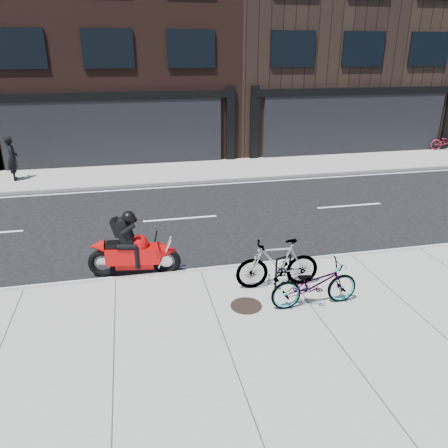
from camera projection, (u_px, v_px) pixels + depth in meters
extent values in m
plane|color=black|center=(189.00, 243.00, 12.40)|extent=(120.00, 120.00, 0.00)
cube|color=gray|center=(228.00, 350.00, 7.84)|extent=(60.00, 6.00, 0.13)
cube|color=gray|center=(164.00, 173.00, 19.42)|extent=(60.00, 3.50, 0.13)
cube|color=black|center=(107.00, 7.00, 22.52)|extent=(12.00, 10.00, 14.50)
cube|color=black|center=(321.00, 30.00, 25.29)|extent=(12.00, 10.00, 12.50)
cylinder|color=black|center=(276.00, 274.00, 9.63)|extent=(0.05, 0.05, 0.72)
cylinder|color=black|center=(290.00, 270.00, 9.83)|extent=(0.05, 0.05, 0.72)
cylinder|color=black|center=(284.00, 258.00, 9.60)|extent=(0.39, 0.19, 0.05)
imported|color=gray|center=(314.00, 284.00, 8.96)|extent=(1.89, 0.69, 0.98)
imported|color=gray|center=(278.00, 264.00, 9.66)|extent=(1.91, 0.64, 1.13)
torus|color=black|center=(166.00, 261.00, 10.57)|extent=(0.72, 0.25, 0.71)
torus|color=black|center=(103.00, 263.00, 10.47)|extent=(0.72, 0.25, 0.71)
cube|color=#B90808|center=(134.00, 254.00, 10.44)|extent=(1.33, 0.59, 0.41)
cone|color=#B90808|center=(168.00, 251.00, 10.47)|extent=(0.54, 0.54, 0.47)
sphere|color=#B90808|center=(139.00, 243.00, 10.35)|extent=(0.43, 0.43, 0.43)
cube|color=black|center=(119.00, 245.00, 10.32)|extent=(0.63, 0.38, 0.13)
cylinder|color=silver|center=(111.00, 260.00, 10.66)|extent=(0.60, 0.18, 0.10)
cube|color=black|center=(124.00, 230.00, 10.20)|extent=(0.47, 0.44, 0.63)
cube|color=black|center=(116.00, 227.00, 10.16)|extent=(0.29, 0.35, 0.43)
sphere|color=black|center=(129.00, 217.00, 10.09)|extent=(0.31, 0.31, 0.31)
imported|color=black|center=(12.00, 158.00, 17.78)|extent=(0.58, 0.75, 1.80)
imported|color=maroon|center=(447.00, 142.00, 23.43)|extent=(1.77, 1.13, 0.88)
cylinder|color=black|center=(246.00, 306.00, 9.09)|extent=(0.72, 0.72, 0.02)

